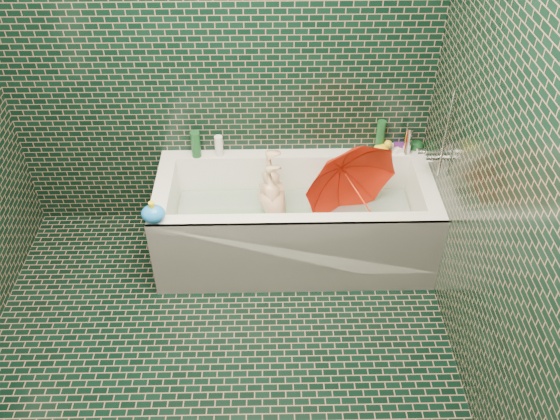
{
  "coord_description": "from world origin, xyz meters",
  "views": [
    {
      "loc": [
        0.3,
        -1.82,
        2.71
      ],
      "look_at": [
        0.35,
        0.82,
        0.51
      ],
      "focal_mm": 38.0,
      "sensor_mm": 36.0,
      "label": 1
    }
  ],
  "objects_px": {
    "umbrella": "(358,194)",
    "rubber_duck": "(383,148)",
    "bathtub": "(294,228)",
    "child": "(276,214)",
    "bath_toy": "(153,213)"
  },
  "relations": [
    {
      "from": "bathtub",
      "to": "umbrella",
      "type": "distance_m",
      "value": 0.5
    },
    {
      "from": "umbrella",
      "to": "rubber_duck",
      "type": "xyz_separation_m",
      "value": [
        0.2,
        0.39,
        0.07
      ]
    },
    {
      "from": "child",
      "to": "rubber_duck",
      "type": "relative_size",
      "value": 6.19
    },
    {
      "from": "child",
      "to": "bath_toy",
      "type": "height_order",
      "value": "bath_toy"
    },
    {
      "from": "bathtub",
      "to": "umbrella",
      "type": "height_order",
      "value": "umbrella"
    },
    {
      "from": "umbrella",
      "to": "bathtub",
      "type": "bearing_deg",
      "value": 152.18
    },
    {
      "from": "rubber_duck",
      "to": "bath_toy",
      "type": "xyz_separation_m",
      "value": [
        -1.37,
        -0.64,
        0.01
      ]
    },
    {
      "from": "bathtub",
      "to": "umbrella",
      "type": "xyz_separation_m",
      "value": [
        0.37,
        -0.06,
        0.32
      ]
    },
    {
      "from": "child",
      "to": "umbrella",
      "type": "relative_size",
      "value": 1.42
    },
    {
      "from": "bathtub",
      "to": "child",
      "type": "distance_m",
      "value": 0.15
    },
    {
      "from": "child",
      "to": "umbrella",
      "type": "distance_m",
      "value": 0.54
    },
    {
      "from": "rubber_duck",
      "to": "bathtub",
      "type": "bearing_deg",
      "value": -133.54
    },
    {
      "from": "bath_toy",
      "to": "child",
      "type": "bearing_deg",
      "value": 25.15
    },
    {
      "from": "rubber_duck",
      "to": "bath_toy",
      "type": "height_order",
      "value": "bath_toy"
    },
    {
      "from": "child",
      "to": "rubber_duck",
      "type": "xyz_separation_m",
      "value": [
        0.69,
        0.3,
        0.29
      ]
    }
  ]
}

